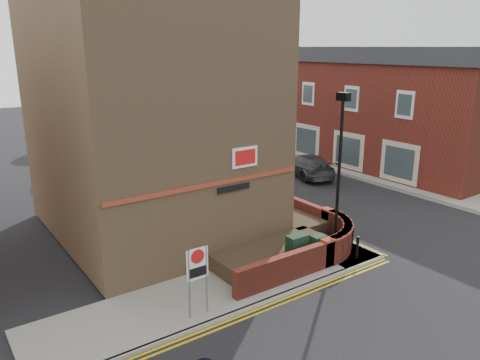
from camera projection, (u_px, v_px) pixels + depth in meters
The scene contains 27 objects.
ground at pixel (327, 279), 16.69m from camera, with size 120.00×120.00×0.00m, color black.
pavement_corner at pixel (222, 289), 15.91m from camera, with size 13.00×3.00×0.12m, color gray.
pavement_main at pixel (171, 174), 30.35m from camera, with size 2.00×32.00×0.12m, color gray.
pavement_far at pixel (325, 160), 34.10m from camera, with size 4.00×40.00×0.12m, color gray.
kerb_side at pixel (248, 308), 14.73m from camera, with size 13.00×0.15×0.12m, color gray.
kerb_main_near at pixel (185, 171), 30.91m from camera, with size 0.15×32.00×0.12m, color gray.
kerb_main_far at pixel (305, 163), 32.99m from camera, with size 0.15×40.00×0.12m, color gray.
yellow_lines_side at pixel (253, 313), 14.55m from camera, with size 13.00×0.28×0.01m, color gold.
yellow_lines_main at pixel (188, 172), 31.06m from camera, with size 0.28×32.00×0.01m, color gold.
corner_building at pixel (149, 90), 19.69m from camera, with size 8.95×10.40×13.60m.
garden_wall at pixel (282, 255), 18.66m from camera, with size 6.80×6.00×1.20m, color maroon, non-canonical shape.
lamppost at pixel (339, 175), 17.60m from camera, with size 0.25×0.50×6.30m.
utility_cabinet_large at pixel (297, 250), 17.35m from camera, with size 0.80×0.45×1.20m, color black.
utility_cabinet_small at pixel (318, 249), 17.57m from camera, with size 0.55×0.40×1.10m, color black.
bollard_near at pixel (357, 247), 17.96m from camera, with size 0.11×0.11×0.90m, color black.
bollard_far at pixel (352, 237), 18.92m from camera, with size 0.11×0.11×0.90m, color black.
zone_sign at pixel (198, 269), 13.86m from camera, with size 0.72×0.07×2.20m.
far_terrace at pixel (305, 99), 36.98m from camera, with size 5.40×30.40×8.00m.
far_terrace_cream at pixel (179, 82), 53.47m from camera, with size 5.40×12.40×8.00m.
tree_near at pixel (183, 105), 27.54m from camera, with size 3.64×3.65×6.70m.
tree_mid at pixel (130, 87), 33.69m from camera, with size 4.03×4.03×7.42m.
tree_far at pixel (93, 84), 40.05m from camera, with size 3.81×3.81×7.00m.
traffic_light_assembly at pixel (122, 115), 36.90m from camera, with size 0.20×0.16×4.20m.
silver_car_near at pixel (217, 167), 29.19m from camera, with size 1.65×4.74×1.56m, color silver.
red_car_main at pixel (181, 148), 35.17m from camera, with size 2.07×4.50×1.25m, color maroon.
grey_car_far at pixel (307, 165), 29.87m from camera, with size 1.97×4.86×1.41m, color #34353A.
silver_car_far at pixel (254, 143), 36.77m from camera, with size 1.71×4.25×1.45m, color #929499.
Camera 1 is at (-11.23, -10.52, 8.00)m, focal length 35.00 mm.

